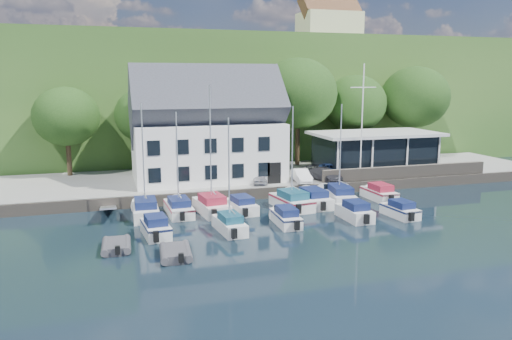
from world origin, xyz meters
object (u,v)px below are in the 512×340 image
object	(u,v)px
boat_r1_3	(241,204)
boat_r2_3	(354,210)
boat_r1_5	(312,197)
boat_r1_7	(379,191)
harbor_building	(207,135)
boat_r1_1	(177,162)
club_pavilion	(374,151)
boat_r1_0	(143,158)
car_silver	(259,178)
boat_r2_4	(400,208)
boat_r1_4	(292,152)
car_blue	(331,170)
boat_r2_2	(286,215)
flagpole	(362,123)
boat_r1_2	(211,154)
boat_r2_0	(156,225)
boat_r2_1	(229,173)
car_white	(301,176)
dinghy_0	(116,244)
boat_r1_6	(340,149)
dinghy_1	(176,251)
car_dgrey	(325,174)

from	to	relation	value
boat_r1_3	boat_r2_3	xyz separation A→B (m)	(7.76, -4.60, 0.06)
boat_r1_5	boat_r1_7	bearing A→B (deg)	-1.02
harbor_building	boat_r1_1	xyz separation A→B (m)	(-4.12, -8.64, -1.08)
club_pavilion	boat_r1_0	xyz separation A→B (m)	(-24.72, -8.12, 1.61)
car_silver	boat_r2_4	distance (m)	13.67
boat_r1_4	boat_r1_0	bearing A→B (deg)	168.17
car_silver	car_blue	distance (m)	7.78
harbor_building	boat_r2_2	xyz separation A→B (m)	(3.10, -13.68, -4.66)
car_silver	flagpole	distance (m)	11.26
boat_r1_2	boat_r2_0	world-z (taller)	boat_r1_2
boat_r1_2	boat_r2_4	xyz separation A→B (m)	(13.95, -5.30, -4.13)
boat_r2_1	car_white	bearing A→B (deg)	41.71
boat_r2_1	boat_r2_2	size ratio (longest dim) A/B	1.55
club_pavilion	dinghy_0	size ratio (longest dim) A/B	4.27
boat_r1_6	boat_r2_0	size ratio (longest dim) A/B	1.88
dinghy_0	boat_r1_2	bearing A→B (deg)	44.25
boat_r1_4	flagpole	bearing A→B (deg)	20.57
boat_r1_7	boat_r2_1	world-z (taller)	boat_r2_1
car_silver	boat_r2_1	world-z (taller)	boat_r2_1
boat_r2_3	boat_r1_6	bearing A→B (deg)	75.46
car_white	dinghy_1	distance (m)	19.91
dinghy_1	club_pavilion	bearing A→B (deg)	41.44
boat_r1_5	boat_r1_6	size ratio (longest dim) A/B	0.70
boat_r2_0	boat_r2_4	world-z (taller)	boat_r2_0
car_white	boat_r1_1	bearing A→B (deg)	-153.48
boat_r2_1	boat_r2_2	xyz separation A→B (m)	(4.43, 0.56, -3.57)
boat_r1_0	dinghy_0	world-z (taller)	boat_r1_0
harbor_building	boat_r1_7	distance (m)	17.01
car_white	boat_r1_6	size ratio (longest dim) A/B	0.40
boat_r1_1	boat_r1_3	size ratio (longest dim) A/B	1.59
harbor_building	boat_r1_3	bearing A→B (deg)	-84.62
car_dgrey	boat_r1_2	xyz separation A→B (m)	(-12.15, -4.92, 3.19)
car_silver	car_white	world-z (taller)	car_white
car_silver	car_white	bearing A→B (deg)	0.67
boat_r2_2	dinghy_0	size ratio (longest dim) A/B	1.78
dinghy_1	boat_r2_4	bearing A→B (deg)	16.93
car_white	boat_r1_7	bearing A→B (deg)	-33.73
car_blue	boat_r1_5	bearing A→B (deg)	-108.71
boat_r1_0	boat_r1_5	size ratio (longest dim) A/B	1.39
car_dgrey	dinghy_1	size ratio (longest dim) A/B	1.30
flagpole	boat_r2_0	bearing A→B (deg)	-155.93
car_silver	dinghy_1	distance (m)	17.85
car_silver	boat_r1_1	size ratio (longest dim) A/B	0.38
car_dgrey	boat_r2_3	distance (m)	10.09
car_silver	dinghy_1	xyz separation A→B (m)	(-9.84, -14.84, -1.17)
boat_r1_7	car_white	bearing A→B (deg)	138.13
boat_r2_1	dinghy_0	distance (m)	8.86
club_pavilion	flagpole	world-z (taller)	flagpole
car_dgrey	boat_r1_5	distance (m)	5.99
boat_r2_2	boat_r2_4	size ratio (longest dim) A/B	1.15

